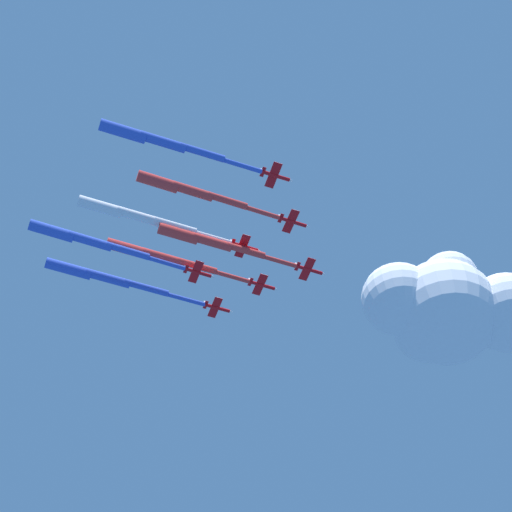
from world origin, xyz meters
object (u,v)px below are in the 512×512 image
(jet_starboard_inner, at_px, (193,192))
(jet_starboard_mid, at_px, (107,278))
(jet_lead, at_px, (213,243))
(jet_starboard_outer, at_px, (90,241))
(jet_port_inner, at_px, (162,258))
(jet_port_mid, at_px, (138,217))
(jet_port_outer, at_px, (163,142))

(jet_starboard_inner, bearing_deg, jet_starboard_mid, -61.84)
(jet_lead, distance_m, jet_starboard_outer, 37.71)
(jet_starboard_mid, bearing_deg, jet_starboard_inner, 118.16)
(jet_lead, relative_size, jet_starboard_mid, 0.87)
(jet_port_inner, xyz_separation_m, jet_port_mid, (9.82, 14.61, -1.38))
(jet_lead, distance_m, jet_port_inner, 18.63)
(jet_starboard_mid, distance_m, jet_starboard_outer, 16.60)
(jet_starboard_outer, bearing_deg, jet_port_mid, 138.65)
(jet_port_mid, bearing_deg, jet_lead, -173.43)
(jet_lead, relative_size, jet_starboard_outer, 0.92)
(jet_lead, relative_size, jet_port_mid, 0.94)
(jet_starboard_inner, height_order, jet_starboard_outer, jet_starboard_inner)
(jet_starboard_inner, xyz_separation_m, jet_port_mid, (14.65, -12.26, -0.49))
(jet_port_outer, relative_size, jet_starboard_outer, 0.98)
(jet_port_inner, relative_size, jet_port_mid, 0.98)
(jet_port_outer, bearing_deg, jet_port_mid, -83.33)
(jet_port_mid, height_order, jet_port_outer, jet_port_outer)
(jet_port_inner, bearing_deg, jet_lead, 139.54)
(jet_lead, relative_size, jet_starboard_inner, 1.00)
(jet_lead, bearing_deg, jet_port_mid, 6.57)
(jet_lead, bearing_deg, jet_starboard_mid, -38.41)
(jet_starboard_mid, xyz_separation_m, jet_port_outer, (-9.12, 52.93, -0.23))
(jet_port_outer, xyz_separation_m, jet_starboard_outer, (16.07, -38.00, -1.90))
(jet_lead, xyz_separation_m, jet_starboard_inner, (9.10, 15.00, 2.60))
(jet_port_inner, bearing_deg, jet_starboard_inner, 100.18)
(jet_port_inner, distance_m, jet_starboard_outer, 23.18)
(jet_starboard_inner, bearing_deg, jet_starboard_outer, -40.60)
(jet_lead, height_order, jet_starboard_outer, jet_starboard_outer)
(jet_port_outer, height_order, jet_starboard_outer, jet_port_outer)
(jet_starboard_mid, relative_size, jet_starboard_outer, 1.06)
(jet_port_inner, relative_size, jet_starboard_outer, 0.96)
(jet_lead, distance_m, jet_port_outer, 35.95)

